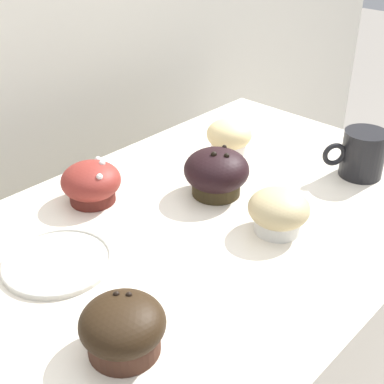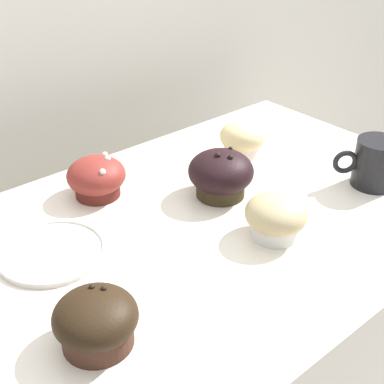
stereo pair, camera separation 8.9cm
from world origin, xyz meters
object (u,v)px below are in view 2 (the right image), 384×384
at_px(muffin_front_right, 276,217).
at_px(serving_plate, 52,252).
at_px(coffee_cup, 375,162).
at_px(muffin_back_right, 242,139).
at_px(muffin_front_left, 221,174).
at_px(muffin_front_center, 97,178).
at_px(muffin_back_left, 96,321).

height_order(muffin_front_right, serving_plate, muffin_front_right).
xyz_separation_m(muffin_front_right, coffee_cup, (0.27, -0.01, 0.01)).
xyz_separation_m(muffin_back_right, serving_plate, (-0.48, -0.05, -0.03)).
relative_size(muffin_front_left, muffin_front_right, 1.18).
distance_m(muffin_back_right, muffin_front_left, 0.18).
bearing_deg(coffee_cup, muffin_front_center, 143.71).
bearing_deg(muffin_back_right, serving_plate, -173.57).
bearing_deg(muffin_front_right, muffin_back_left, -178.08).
bearing_deg(muffin_front_center, coffee_cup, -36.29).
relative_size(muffin_front_center, coffee_cup, 0.96).
bearing_deg(muffin_back_right, muffin_front_right, -124.82).
xyz_separation_m(muffin_back_right, coffee_cup, (0.10, -0.25, 0.01)).
xyz_separation_m(muffin_back_left, muffin_front_right, (0.35, 0.01, 0.00)).
relative_size(muffin_front_center, serving_plate, 0.64).
bearing_deg(muffin_back_left, coffee_cup, 0.41).
relative_size(muffin_back_left, muffin_front_right, 1.05).
distance_m(muffin_back_left, muffin_front_left, 0.40).
height_order(muffin_front_center, muffin_front_right, muffin_front_center).
bearing_deg(muffin_front_left, serving_plate, 173.00).
relative_size(muffin_front_center, muffin_back_left, 1.00).
height_order(muffin_back_left, muffin_back_right, muffin_back_left).
distance_m(muffin_back_right, coffee_cup, 0.27).
distance_m(muffin_back_left, serving_plate, 0.21).
height_order(muffin_front_center, coffee_cup, coffee_cup).
distance_m(muffin_back_right, serving_plate, 0.48).
distance_m(muffin_front_center, muffin_back_left, 0.37).
xyz_separation_m(muffin_front_right, serving_plate, (-0.30, 0.19, -0.03)).
height_order(muffin_back_left, muffin_front_left, muffin_front_left).
bearing_deg(serving_plate, muffin_front_left, -7.00).
height_order(coffee_cup, serving_plate, coffee_cup).
distance_m(muffin_front_left, coffee_cup, 0.30).
xyz_separation_m(muffin_front_center, muffin_back_right, (0.32, -0.05, -0.00)).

